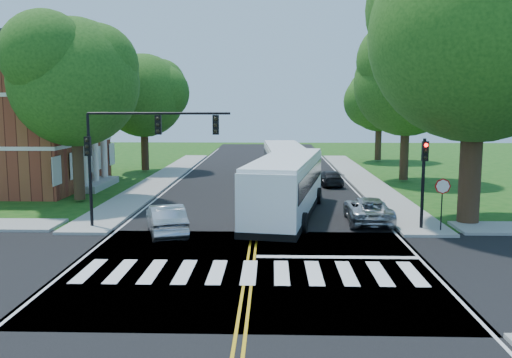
{
  "coord_description": "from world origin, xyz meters",
  "views": [
    {
      "loc": [
        0.83,
        -19.86,
        6.14
      ],
      "look_at": [
        0.01,
        7.54,
        2.4
      ],
      "focal_mm": 38.0,
      "sensor_mm": 36.0,
      "label": 1
    }
  ],
  "objects_px": {
    "signal_nw": "(136,142)",
    "bus_follow": "(285,165)",
    "hatchback": "(166,220)",
    "suv": "(368,210)",
    "bus_lead": "(286,185)",
    "signal_ne": "(424,171)",
    "dark_sedan": "(330,178)"
  },
  "relations": [
    {
      "from": "bus_follow",
      "to": "suv",
      "type": "height_order",
      "value": "bus_follow"
    },
    {
      "from": "bus_follow",
      "to": "dark_sedan",
      "type": "bearing_deg",
      "value": -165.6
    },
    {
      "from": "signal_nw",
      "to": "bus_lead",
      "type": "relative_size",
      "value": 0.54
    },
    {
      "from": "hatchback",
      "to": "bus_lead",
      "type": "bearing_deg",
      "value": -159.94
    },
    {
      "from": "bus_follow",
      "to": "bus_lead",
      "type": "bearing_deg",
      "value": 86.26
    },
    {
      "from": "bus_lead",
      "to": "suv",
      "type": "bearing_deg",
      "value": 170.97
    },
    {
      "from": "signal_nw",
      "to": "dark_sedan",
      "type": "height_order",
      "value": "signal_nw"
    },
    {
      "from": "bus_follow",
      "to": "dark_sedan",
      "type": "height_order",
      "value": "bus_follow"
    },
    {
      "from": "suv",
      "to": "bus_lead",
      "type": "bearing_deg",
      "value": -16.59
    },
    {
      "from": "signal_nw",
      "to": "signal_ne",
      "type": "xyz_separation_m",
      "value": [
        14.06,
        0.01,
        -1.41
      ]
    },
    {
      "from": "signal_ne",
      "to": "bus_follow",
      "type": "bearing_deg",
      "value": 114.76
    },
    {
      "from": "hatchback",
      "to": "suv",
      "type": "height_order",
      "value": "hatchback"
    },
    {
      "from": "hatchback",
      "to": "signal_ne",
      "type": "bearing_deg",
      "value": 168.01
    },
    {
      "from": "suv",
      "to": "dark_sedan",
      "type": "relative_size",
      "value": 1.21
    },
    {
      "from": "hatchback",
      "to": "dark_sedan",
      "type": "height_order",
      "value": "hatchback"
    },
    {
      "from": "hatchback",
      "to": "dark_sedan",
      "type": "xyz_separation_m",
      "value": [
        9.45,
        16.24,
        -0.16
      ]
    },
    {
      "from": "bus_follow",
      "to": "hatchback",
      "type": "distance_m",
      "value": 16.31
    },
    {
      "from": "bus_lead",
      "to": "bus_follow",
      "type": "distance_m",
      "value": 10.65
    },
    {
      "from": "bus_follow",
      "to": "dark_sedan",
      "type": "xyz_separation_m",
      "value": [
        3.48,
        1.09,
        -1.09
      ]
    },
    {
      "from": "bus_follow",
      "to": "suv",
      "type": "distance_m",
      "value": 12.83
    },
    {
      "from": "hatchback",
      "to": "suv",
      "type": "xyz_separation_m",
      "value": [
        10.08,
        3.04,
        -0.06
      ]
    },
    {
      "from": "signal_ne",
      "to": "dark_sedan",
      "type": "distance_m",
      "value": 15.5
    },
    {
      "from": "signal_ne",
      "to": "dark_sedan",
      "type": "xyz_separation_m",
      "value": [
        -2.94,
        15.03,
        -2.37
      ]
    },
    {
      "from": "hatchback",
      "to": "dark_sedan",
      "type": "relative_size",
      "value": 1.12
    },
    {
      "from": "signal_nw",
      "to": "signal_ne",
      "type": "height_order",
      "value": "signal_nw"
    },
    {
      "from": "signal_nw",
      "to": "suv",
      "type": "bearing_deg",
      "value": 8.92
    },
    {
      "from": "signal_ne",
      "to": "suv",
      "type": "distance_m",
      "value": 3.73
    },
    {
      "from": "signal_nw",
      "to": "bus_follow",
      "type": "bearing_deg",
      "value": 61.33
    },
    {
      "from": "signal_ne",
      "to": "dark_sedan",
      "type": "bearing_deg",
      "value": 101.08
    },
    {
      "from": "signal_ne",
      "to": "suv",
      "type": "relative_size",
      "value": 0.9
    },
    {
      "from": "suv",
      "to": "signal_ne",
      "type": "bearing_deg",
      "value": 143.9
    },
    {
      "from": "bus_follow",
      "to": "suv",
      "type": "bearing_deg",
      "value": 105.77
    }
  ]
}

